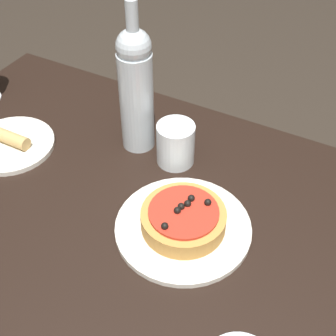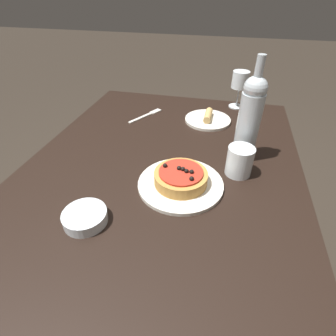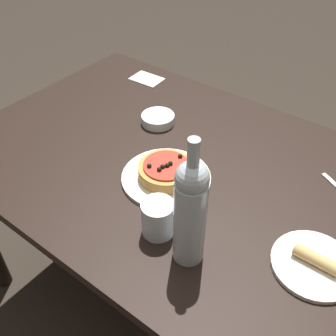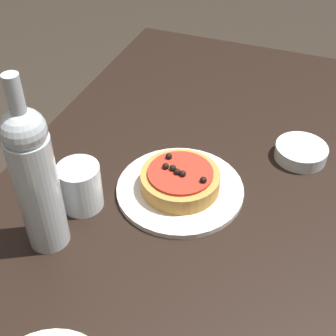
# 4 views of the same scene
# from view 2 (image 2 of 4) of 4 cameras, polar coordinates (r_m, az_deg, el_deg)

# --- Properties ---
(ground_plane) EXTENTS (14.00, 14.00, 0.00)m
(ground_plane) POSITION_cam_2_polar(r_m,az_deg,el_deg) (1.45, -1.88, -26.77)
(ground_plane) COLOR #2D261E
(dining_table) EXTENTS (1.46, 0.95, 0.76)m
(dining_table) POSITION_cam_2_polar(r_m,az_deg,el_deg) (0.90, -2.73, -7.09)
(dining_table) COLOR black
(dining_table) RESTS_ON ground_plane
(dinner_plate) EXTENTS (0.27, 0.27, 0.01)m
(dinner_plate) POSITION_cam_2_polar(r_m,az_deg,el_deg) (0.83, 2.78, -3.35)
(dinner_plate) COLOR silver
(dinner_plate) RESTS_ON dining_table
(pizza) EXTENTS (0.17, 0.17, 0.06)m
(pizza) POSITION_cam_2_polar(r_m,az_deg,el_deg) (0.81, 2.84, -1.87)
(pizza) COLOR #BC843D
(pizza) RESTS_ON dinner_plate
(wine_glass) EXTENTS (0.08, 0.08, 0.18)m
(wine_glass) POSITION_cam_2_polar(r_m,az_deg,el_deg) (1.35, 15.43, 17.73)
(wine_glass) COLOR silver
(wine_glass) RESTS_ON dining_table
(wine_bottle) EXTENTS (0.08, 0.08, 0.35)m
(wine_bottle) POSITION_cam_2_polar(r_m,az_deg,el_deg) (0.92, 17.32, 10.42)
(wine_bottle) COLOR #B2BCC1
(wine_bottle) RESTS_ON dining_table
(water_cup) EXTENTS (0.09, 0.09, 0.10)m
(water_cup) POSITION_cam_2_polar(r_m,az_deg,el_deg) (0.88, 15.32, 1.48)
(water_cup) COLOR silver
(water_cup) RESTS_ON dining_table
(side_bowl) EXTENTS (0.12, 0.12, 0.03)m
(side_bowl) POSITION_cam_2_polar(r_m,az_deg,el_deg) (0.74, -17.60, -10.16)
(side_bowl) COLOR silver
(side_bowl) RESTS_ON dining_table
(fork) EXTENTS (0.18, 0.11, 0.00)m
(fork) POSITION_cam_2_polar(r_m,az_deg,el_deg) (1.27, -4.54, 11.44)
(fork) COLOR beige
(fork) RESTS_ON dining_table
(side_plate) EXTENTS (0.21, 0.21, 0.04)m
(side_plate) POSITION_cam_2_polar(r_m,az_deg,el_deg) (1.22, 8.65, 10.49)
(side_plate) COLOR silver
(side_plate) RESTS_ON dining_table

